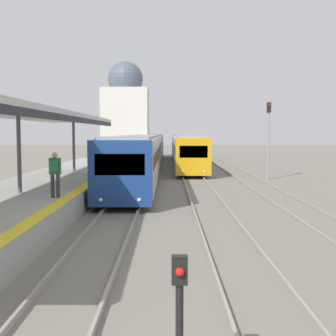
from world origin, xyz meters
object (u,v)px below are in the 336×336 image
at_px(train_near, 149,150).
at_px(signal_post_near, 181,308).
at_px(signal_mast_far, 270,132).
at_px(train_far, 187,148).
at_px(person_on_platform, 57,171).

distance_m(train_near, signal_post_near, 37.23).
xyz_separation_m(train_near, signal_mast_far, (8.96, -10.15, 1.64)).
height_order(signal_post_near, signal_mast_far, signal_mast_far).
relative_size(train_near, signal_mast_far, 8.98).
relative_size(train_near, signal_post_near, 27.42).
distance_m(signal_post_near, signal_mast_far, 27.97).
bearing_deg(train_far, person_on_platform, -100.75).
bearing_deg(person_on_platform, train_near, 85.23).
bearing_deg(train_far, train_near, -126.44).
bearing_deg(person_on_platform, train_far, 79.25).
xyz_separation_m(train_far, signal_post_near, (-1.64, -42.20, -0.58)).
bearing_deg(train_far, signal_post_near, -92.22).
xyz_separation_m(person_on_platform, train_far, (5.89, 31.02, -0.23)).
distance_m(train_far, signal_mast_far, 16.16).
height_order(train_near, signal_post_near, train_near).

